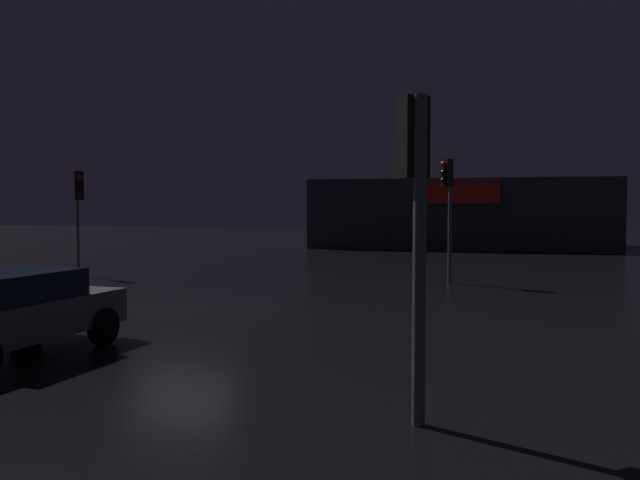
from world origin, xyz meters
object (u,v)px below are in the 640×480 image
object	(u,v)px
traffic_signal_opposite	(78,196)
store_building	(461,214)
traffic_signal_cross_left	(414,194)
car_near	(6,312)
traffic_signal_main	(447,191)

from	to	relation	value
traffic_signal_opposite	store_building	bearing A→B (deg)	60.05
traffic_signal_cross_left	car_near	size ratio (longest dim) A/B	0.86
traffic_signal_cross_left	car_near	distance (m)	7.41
traffic_signal_main	traffic_signal_cross_left	world-z (taller)	traffic_signal_main
store_building	car_near	world-z (taller)	store_building
store_building	traffic_signal_main	size ratio (longest dim) A/B	4.35
traffic_signal_opposite	traffic_signal_cross_left	world-z (taller)	traffic_signal_cross_left
store_building	traffic_signal_cross_left	size ratio (longest dim) A/B	4.65
traffic_signal_main	traffic_signal_cross_left	bearing A→B (deg)	-88.02
traffic_signal_main	traffic_signal_cross_left	size ratio (longest dim) A/B	1.07
traffic_signal_main	traffic_signal_opposite	distance (m)	12.96
store_building	traffic_signal_main	xyz separation A→B (m)	(0.42, -20.74, 0.95)
traffic_signal_main	traffic_signal_opposite	size ratio (longest dim) A/B	1.07
store_building	car_near	xyz separation A→B (m)	(-6.04, -33.31, -1.30)
store_building	traffic_signal_main	distance (m)	20.77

